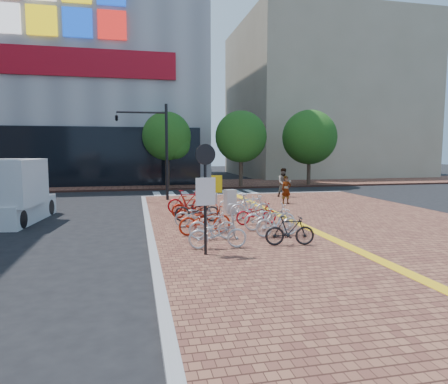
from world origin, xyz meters
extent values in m
plane|color=black|center=(0.00, 0.00, 0.00)|extent=(120.00, 120.00, 0.00)
cube|color=brown|center=(3.00, -5.00, 0.07)|extent=(14.00, 34.00, 0.15)
cube|color=yellow|center=(2.00, -5.00, 0.16)|extent=(0.40, 34.00, 0.01)
cube|color=gray|center=(-4.00, -5.00, 0.08)|extent=(0.25, 34.00, 0.15)
cube|color=gray|center=(3.00, 12.00, 0.08)|extent=(14.00, 0.25, 0.15)
cube|color=brown|center=(0.00, 21.00, 0.07)|extent=(70.00, 8.00, 0.15)
cube|color=gray|center=(-16.00, 32.00, 14.00)|extent=(36.00, 24.00, 28.00)
cube|color=gray|center=(18.00, 32.00, 9.00)|extent=(20.00, 18.00, 18.00)
cube|color=silver|center=(-3.00, 14.00, 0.01)|extent=(0.50, 4.00, 0.01)
cube|color=silver|center=(-2.00, 14.00, 0.01)|extent=(0.50, 4.00, 0.01)
cube|color=silver|center=(-1.00, 14.00, 0.01)|extent=(0.50, 4.00, 0.01)
cube|color=silver|center=(0.00, 14.00, 0.01)|extent=(0.50, 4.00, 0.01)
cube|color=silver|center=(1.00, 14.00, 0.01)|extent=(0.50, 4.00, 0.01)
cube|color=silver|center=(2.00, 14.00, 0.01)|extent=(0.50, 4.00, 0.01)
cube|color=silver|center=(3.00, 14.00, 0.01)|extent=(0.50, 4.00, 0.01)
cube|color=silver|center=(4.00, 14.00, 0.01)|extent=(0.50, 4.00, 0.01)
cylinder|color=#38281E|center=(-2.00, 17.50, 1.45)|extent=(0.32, 0.32, 2.60)
sphere|color=#194714|center=(-2.00, 17.50, 4.20)|extent=(3.80, 3.80, 3.80)
sphere|color=#194714|center=(-1.40, 17.20, 3.60)|extent=(2.40, 2.40, 2.40)
cylinder|color=#38281E|center=(4.00, 17.50, 1.45)|extent=(0.32, 0.32, 2.60)
sphere|color=#194714|center=(4.00, 17.50, 4.20)|extent=(4.20, 4.20, 4.20)
sphere|color=#194714|center=(4.60, 17.20, 3.60)|extent=(2.40, 2.40, 2.40)
cylinder|color=#38281E|center=(10.00, 17.50, 1.45)|extent=(0.32, 0.32, 2.60)
sphere|color=#194714|center=(10.00, 17.50, 4.20)|extent=(4.60, 4.60, 4.60)
sphere|color=#194714|center=(10.60, 17.20, 3.60)|extent=(2.40, 2.40, 2.40)
imported|color=#BABABF|center=(-2.06, -2.43, 0.62)|extent=(1.83, 0.74, 0.94)
imported|color=silver|center=(-1.99, -1.20, 0.63)|extent=(1.66, 0.77, 0.96)
imported|color=#B1220C|center=(-2.08, -0.30, 0.66)|extent=(2.04, 1.02, 1.03)
imported|color=#A2A2A6|center=(-2.13, 1.02, 0.62)|extent=(1.87, 0.90, 0.95)
imported|color=black|center=(-1.97, 2.27, 0.65)|extent=(1.96, 0.87, 0.99)
imported|color=#A81D0C|center=(-2.14, 3.26, 0.64)|extent=(1.67, 0.55, 0.99)
imported|color=#9E0B10|center=(-2.11, 4.37, 0.71)|extent=(1.92, 0.77, 1.12)
imported|color=black|center=(0.25, -2.53, 0.62)|extent=(1.62, 0.67, 0.94)
imported|color=silver|center=(0.31, -1.23, 0.65)|extent=(1.70, 0.70, 0.99)
imported|color=#B9B9BE|center=(0.39, -0.19, 0.66)|extent=(1.99, 0.87, 1.01)
imported|color=#A80C15|center=(0.27, 1.10, 0.59)|extent=(1.71, 0.64, 0.89)
imported|color=silver|center=(0.32, 2.10, 0.71)|extent=(1.87, 0.57, 1.12)
imported|color=white|center=(0.36, 3.36, 0.58)|extent=(1.70, 0.73, 0.87)
imported|color=silver|center=(0.27, 4.54, 0.59)|extent=(1.68, 0.63, 0.87)
imported|color=gray|center=(3.74, 6.70, 0.93)|extent=(0.59, 0.40, 1.55)
imported|color=#525C69|center=(4.76, 9.67, 1.07)|extent=(1.01, 0.86, 1.83)
cube|color=silver|center=(-0.11, 4.09, 0.71)|extent=(0.60, 0.50, 1.13)
cylinder|color=#B7B7BC|center=(-0.83, 3.76, 1.04)|extent=(0.07, 0.07, 1.79)
cube|color=yellow|center=(-0.83, 3.71, 1.59)|extent=(0.50, 0.08, 0.79)
cylinder|color=black|center=(-2.54, -3.05, 1.72)|extent=(0.10, 0.10, 3.14)
cylinder|color=black|center=(-2.54, -3.11, 3.03)|extent=(0.59, 0.13, 0.59)
cube|color=silver|center=(-2.54, -3.11, 1.98)|extent=(0.58, 0.13, 0.79)
cylinder|color=black|center=(-2.61, 9.85, 2.99)|extent=(0.17, 0.17, 5.68)
cylinder|color=black|center=(-4.03, 9.85, 5.31)|extent=(2.84, 0.11, 0.11)
imported|color=black|center=(-5.45, 9.85, 5.02)|extent=(0.25, 1.18, 0.47)
cube|color=silver|center=(-9.68, 4.80, 0.48)|extent=(2.57, 4.98, 0.96)
cube|color=silver|center=(-9.51, 6.17, 1.65)|extent=(2.24, 2.24, 1.38)
cube|color=silver|center=(-9.78, 3.96, 1.80)|extent=(2.46, 3.20, 1.91)
cylinder|color=black|center=(-10.37, 6.59, 0.37)|extent=(0.32, 0.77, 0.74)
cylinder|color=black|center=(-8.58, 6.38, 0.37)|extent=(0.32, 0.77, 0.74)
cylinder|color=black|center=(-8.99, 3.00, 0.37)|extent=(0.32, 0.77, 0.74)
camera|label=1|loc=(-4.47, -14.16, 3.17)|focal=32.00mm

